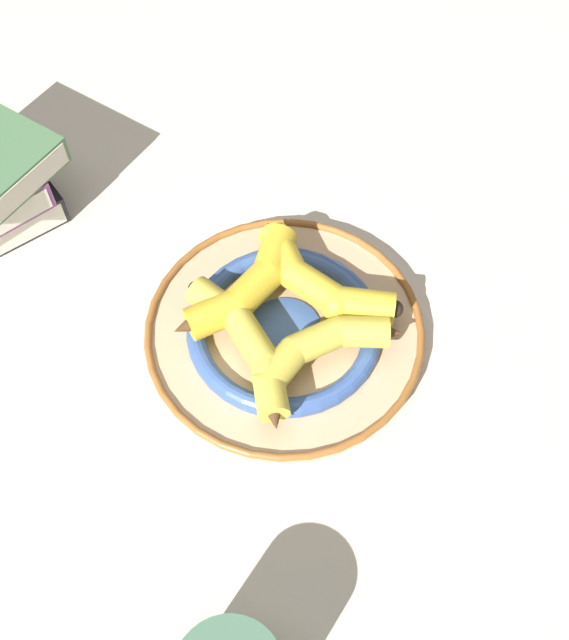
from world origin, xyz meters
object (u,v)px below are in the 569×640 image
at_px(decorative_bowl, 284,331).
at_px(banana_b, 323,345).
at_px(banana_a, 317,280).
at_px(banana_d, 245,288).
at_px(banana_c, 248,346).

distance_m(decorative_bowl, banana_b, 0.07).
distance_m(banana_a, banana_d, 0.08).
bearing_deg(banana_b, banana_c, -26.40).
bearing_deg(banana_c, banana_a, -72.03).
height_order(decorative_bowl, banana_d, banana_d).
bearing_deg(banana_c, banana_d, -26.56).
distance_m(decorative_bowl, banana_d, 0.06).
bearing_deg(decorative_bowl, banana_c, 69.46).
bearing_deg(decorative_bowl, banana_a, -104.84).
distance_m(decorative_bowl, banana_c, 0.06).
bearing_deg(banana_c, banana_b, -119.77).
bearing_deg(banana_b, decorative_bowl, -70.29).
relative_size(banana_a, banana_d, 1.06).
xyz_separation_m(decorative_bowl, banana_d, (0.05, -0.01, 0.04)).
distance_m(decorative_bowl, banana_a, 0.07).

